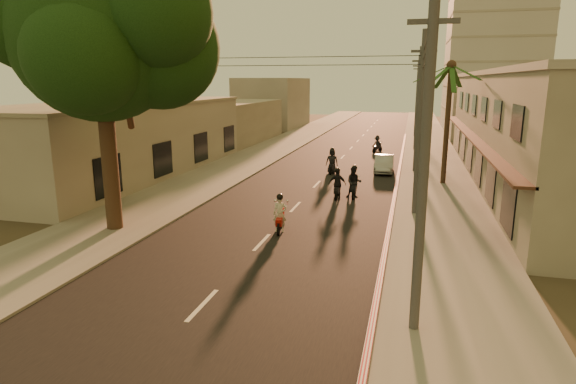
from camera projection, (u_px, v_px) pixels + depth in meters
name	position (u px, v px, depth m)	size (l,w,h in m)	color
ground	(246.00, 259.00, 18.34)	(160.00, 160.00, 0.00)	#383023
road	(332.00, 169.00, 37.20)	(10.00, 140.00, 0.02)	black
sidewalk_right	(433.00, 172.00, 35.37)	(5.00, 140.00, 0.12)	slate
sidewalk_left	(240.00, 164.00, 39.01)	(5.00, 140.00, 0.12)	slate
curb_stripe	(397.00, 184.00, 31.23)	(0.20, 60.00, 0.20)	#AF1219
shophouse_row	(541.00, 128.00, 31.10)	(8.80, 34.20, 7.30)	gray
left_building	(125.00, 139.00, 34.35)	(8.20, 24.20, 5.20)	#9F9A90
distant_tower	(497.00, 24.00, 64.12)	(12.10, 12.10, 28.00)	#B7B5B2
broadleaf_tree	(109.00, 36.00, 20.05)	(9.60, 8.70, 12.10)	black
palm_tree	(451.00, 72.00, 29.87)	(5.00, 5.00, 8.20)	black
utility_poles	(420.00, 82.00, 34.22)	(1.20, 48.26, 9.00)	#38383A
filler_right	(484.00, 112.00, 56.71)	(8.00, 14.00, 6.00)	#9F9A90
filler_left_near	(228.00, 122.00, 53.32)	(8.00, 14.00, 4.40)	#9F9A90
filler_left_far	(273.00, 103.00, 70.00)	(8.00, 14.00, 7.00)	#9F9A90
scooter_red	(280.00, 215.00, 21.52)	(0.79, 1.79, 1.76)	black
scooter_mid_a	(354.00, 183.00, 27.88)	(0.93, 1.94, 1.91)	black
scooter_mid_b	(337.00, 185.00, 27.60)	(1.06, 1.85, 1.82)	black
scooter_far_a	(332.00, 162.00, 35.10)	(0.90, 1.94, 1.91)	black
scooter_far_b	(377.00, 145.00, 45.31)	(1.47, 1.56, 1.65)	black
parked_car	(384.00, 164.00, 35.60)	(1.42, 3.86, 1.26)	#9C9EA3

